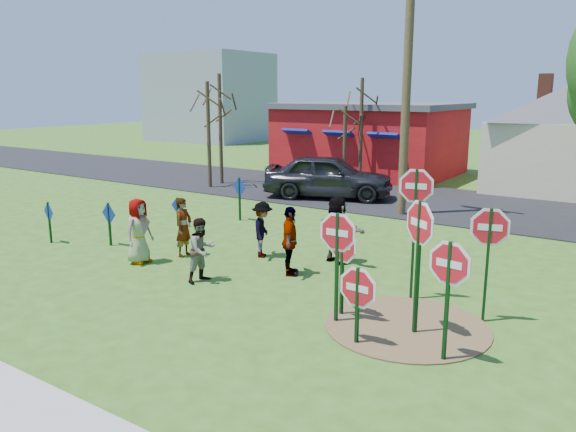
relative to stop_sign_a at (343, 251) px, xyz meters
name	(u,v)px	position (x,y,z in m)	size (l,w,h in m)	color
ground	(254,273)	(-3.14, 1.18, -1.36)	(120.00, 120.00, 0.00)	#355518
road	(420,201)	(-3.14, 12.68, -1.34)	(120.00, 7.50, 0.04)	black
dirt_patch	(407,326)	(1.36, 0.18, -1.34)	(3.20, 3.20, 0.03)	brown
red_building	(370,138)	(-8.64, 19.17, 0.61)	(9.40, 7.69, 3.90)	#A51014
distant_building	(210,97)	(-31.14, 31.18, 2.64)	(10.00, 8.00, 8.00)	#8C939E
stop_sign_a	(343,251)	(0.00, 0.00, 0.00)	(0.99, 0.30, 2.01)	#0E3314
stop_sign_b	(416,200)	(0.84, 1.68, 0.87)	(0.98, 0.26, 3.04)	#0E3314
stop_sign_c	(419,237)	(1.59, -0.02, 0.54)	(0.94, 0.65, 2.72)	#0E3314
stop_sign_d	(489,236)	(2.51, 1.30, 0.40)	(0.98, 0.33, 2.45)	#0E3314
stop_sign_e	(358,292)	(0.88, -1.04, -0.36)	(1.03, 0.11, 1.59)	#0E3314
stop_sign_f	(449,272)	(2.42, -0.80, 0.22)	(1.02, 0.18, 2.24)	#0E3314
stop_sign_g	(337,243)	(0.08, -0.38, 0.28)	(1.05, 0.07, 2.37)	#0E3314
blue_diamond_a	(49,217)	(-10.06, 0.06, -0.56)	(0.62, 0.14, 1.28)	#0E3314
blue_diamond_b	(109,219)	(-8.30, 0.87, -0.54)	(0.67, 0.09, 1.31)	#0E3314
blue_diamond_c	(177,209)	(-8.41, 3.80, -0.75)	(0.59, 0.07, 1.01)	#0E3314
blue_diamond_d	(240,193)	(-7.20, 5.68, -0.38)	(0.69, 0.21, 1.57)	#0E3314
person_a	(139,231)	(-6.23, 0.18, -0.48)	(0.86, 0.56, 1.76)	#405492
person_b	(184,227)	(-5.70, 1.32, -0.53)	(0.60, 0.40, 1.65)	#237963
person_c	(202,250)	(-3.81, -0.01, -0.57)	(0.76, 0.59, 1.57)	brown
person_d	(263,230)	(-3.83, 2.47, -0.58)	(1.00, 0.58, 1.55)	#302F35
person_e	(290,241)	(-2.32, 1.57, -0.48)	(1.02, 0.43, 1.75)	#55305D
person_f	(337,230)	(-1.85, 3.15, -0.45)	(1.68, 0.54, 1.81)	#1B5331
suv	(328,176)	(-6.70, 11.12, -0.39)	(2.20, 5.46, 1.86)	#2F2F33
utility_pole	(407,68)	(-2.77, 9.76, 3.96)	(2.47, 0.43, 10.11)	#4C3823
bare_tree_west	(208,120)	(-12.81, 10.40, 1.87)	(1.80, 1.80, 4.98)	#382819
bare_tree_east	(361,116)	(-7.23, 15.16, 1.98)	(1.80, 1.80, 5.16)	#382819
bare_tree_mid	(220,113)	(-13.08, 11.57, 2.11)	(1.80, 1.80, 5.36)	#382819
bare_tree_extra	(345,135)	(-7.58, 14.18, 1.15)	(1.80, 1.80, 3.87)	#382819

